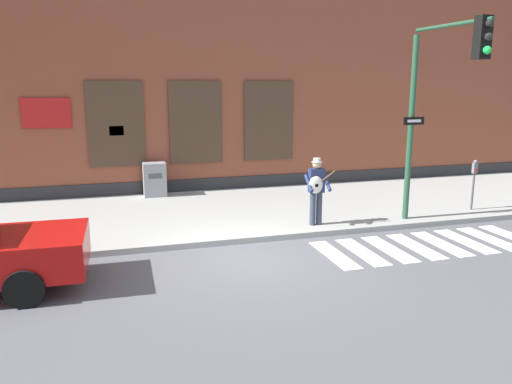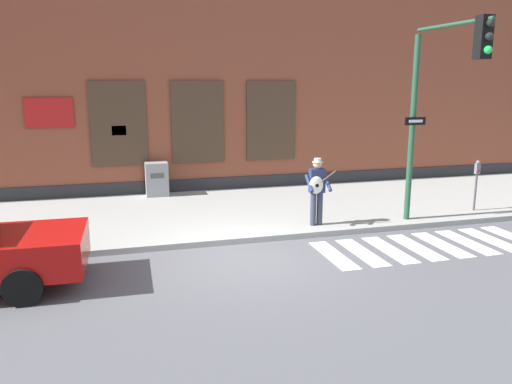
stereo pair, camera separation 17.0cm
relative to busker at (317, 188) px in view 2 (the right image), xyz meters
The scene contains 8 objects.
ground_plane 2.92m from the busker, 144.06° to the right, with size 160.00×160.00×0.00m, color #56565B.
sidewalk 3.28m from the busker, 134.62° to the left, with size 28.00×5.59×0.14m.
building_backdrop 8.02m from the busker, 107.32° to the left, with size 28.00×4.06×8.73m.
crosswalk 2.99m from the busker, 42.68° to the right, with size 5.20×1.90×0.01m.
busker is the anchor object (origin of this frame).
traffic_light 3.70m from the busker, 22.10° to the right, with size 0.60×2.54×4.91m.
parking_meter 4.92m from the busker, ahead, with size 0.13×0.11×1.44m.
utility_box 5.83m from the busker, 128.45° to the left, with size 0.71×0.54×1.08m.
Camera 2 is at (-2.56, -9.80, 3.66)m, focal length 35.00 mm.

